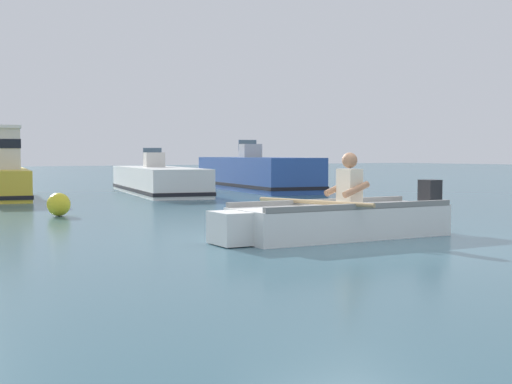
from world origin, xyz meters
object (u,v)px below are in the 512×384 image
moored_boat_white (158,181)px  mooring_buoy (59,204)px  moored_boat_blue (256,174)px  rowboat_with_person (336,220)px

moored_boat_white → mooring_buoy: size_ratio=15.03×
moored_boat_blue → mooring_buoy: bearing=-144.1°
rowboat_with_person → moored_boat_blue: bearing=62.0°
rowboat_with_person → mooring_buoy: (-2.21, 5.49, -0.03)m
moored_boat_white → mooring_buoy: (-4.79, -5.91, -0.15)m
rowboat_with_person → mooring_buoy: size_ratio=8.49×
rowboat_with_person → moored_boat_blue: size_ratio=0.56×
rowboat_with_person → mooring_buoy: 5.92m
moored_boat_white → moored_boat_blue: 3.55m
mooring_buoy → moored_boat_blue: bearing=35.9°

